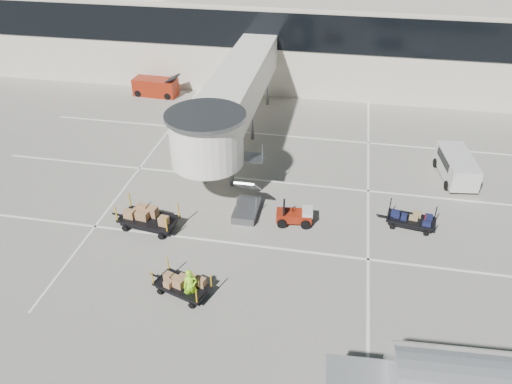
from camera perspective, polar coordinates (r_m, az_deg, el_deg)
ground at (r=26.81m, az=-0.30°, el=-8.89°), size 140.00×140.00×0.00m
lane_markings at (r=34.30m, az=1.58°, el=1.56°), size 40.00×30.00×0.02m
terminal at (r=51.58m, az=5.95°, el=17.33°), size 64.00×12.11×15.20m
jet_bridge at (r=35.51m, az=-2.88°, el=10.42°), size 5.70×20.40×6.03m
baggage_tug at (r=29.89m, az=4.47°, el=-2.70°), size 2.24×1.56×1.40m
suitcase_cart at (r=30.91m, az=17.11°, el=-3.02°), size 3.45×1.77×1.32m
box_cart_near at (r=25.43m, az=-8.20°, el=-10.47°), size 3.45×2.19×1.33m
box_cart_far at (r=30.06m, az=-12.21°, el=-2.85°), size 4.24×2.14×1.63m
ground_worker at (r=24.74m, az=-7.51°, el=-10.62°), size 0.82×0.71×1.90m
minivan at (r=36.55m, az=21.91°, el=2.97°), size 2.49×4.76×1.73m
belt_loader at (r=48.42m, az=-11.37°, el=11.68°), size 4.39×1.94×2.08m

